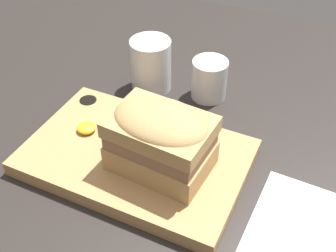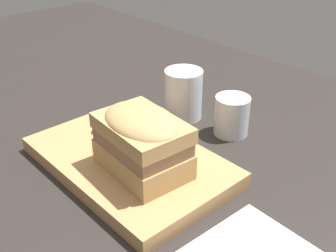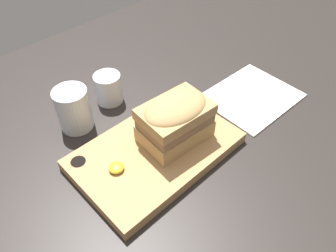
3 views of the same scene
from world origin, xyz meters
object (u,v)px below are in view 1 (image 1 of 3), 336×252
Objects in this scene: sandwich at (161,137)px; napkin at (333,247)px; serving_board at (136,157)px; wine_glass at (209,80)px; water_glass at (151,68)px.

sandwich is 25.22cm from napkin.
wine_glass reaches higher than serving_board.
napkin is at bearing -41.98° from wine_glass.
serving_board is 4.49× the size of wine_glass.
wine_glass is 0.33× the size of napkin.
water_glass is at bearing -169.10° from wine_glass.
serving_board is at bearing 174.97° from napkin.
water_glass reaches higher than serving_board.
napkin is at bearing -30.21° from water_glass.
serving_board is 7.85cm from sandwich.
serving_board is 2.28× the size of sandwich.
sandwich is (4.54, -0.87, 6.34)cm from serving_board.
wine_glass is at bearing 10.90° from water_glass.
sandwich reaches higher than wine_glass.
sandwich is 0.65× the size of napkin.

